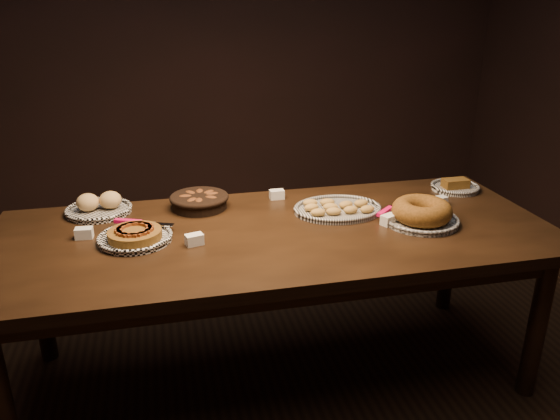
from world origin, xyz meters
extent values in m
plane|color=black|center=(0.00, 0.00, 0.00)|extent=(5.00, 5.00, 0.00)
cube|color=black|center=(0.00, 0.00, 0.72)|extent=(2.40, 1.00, 0.05)
cylinder|color=black|center=(-1.08, -0.38, 0.35)|extent=(0.08, 0.08, 0.70)
cylinder|color=black|center=(1.08, -0.38, 0.35)|extent=(0.08, 0.08, 0.70)
cylinder|color=black|center=(-1.08, 0.38, 0.35)|extent=(0.08, 0.08, 0.70)
cylinder|color=black|center=(1.08, 0.38, 0.35)|extent=(0.08, 0.08, 0.70)
torus|color=white|center=(-0.59, 0.02, 0.77)|extent=(0.30, 0.30, 0.02)
cylinder|color=#4D310F|center=(-0.59, 0.02, 0.78)|extent=(0.28, 0.28, 0.03)
cube|color=#57280E|center=(-0.53, 0.04, 0.80)|extent=(0.05, 0.08, 0.01)
cube|color=#57280E|center=(-0.55, 0.07, 0.80)|extent=(0.07, 0.06, 0.01)
cube|color=#57280E|center=(-0.58, 0.08, 0.80)|extent=(0.08, 0.03, 0.01)
cube|color=#57280E|center=(-0.62, 0.07, 0.80)|extent=(0.08, 0.05, 0.01)
cube|color=#57280E|center=(-0.64, 0.05, 0.80)|extent=(0.06, 0.08, 0.01)
cube|color=#57280E|center=(-0.65, 0.01, 0.80)|extent=(0.03, 0.08, 0.01)
cube|color=#57280E|center=(-0.64, -0.02, 0.80)|extent=(0.06, 0.07, 0.01)
cube|color=#57280E|center=(-0.61, -0.04, 0.80)|extent=(0.08, 0.05, 0.01)
cube|color=#57280E|center=(-0.58, -0.04, 0.80)|extent=(0.08, 0.04, 0.01)
cube|color=#57280E|center=(-0.55, -0.02, 0.80)|extent=(0.07, 0.07, 0.01)
cube|color=#57280E|center=(-0.53, 0.00, 0.80)|extent=(0.04, 0.08, 0.01)
cube|color=#FF0C5F|center=(-0.62, 0.16, 0.78)|extent=(0.12, 0.07, 0.02)
cube|color=silver|center=(-0.50, 0.12, 0.78)|extent=(0.15, 0.09, 0.00)
torus|color=black|center=(0.33, 0.14, 0.77)|extent=(0.33, 0.33, 0.02)
ellipsoid|color=olive|center=(0.21, 0.08, 0.78)|extent=(0.07, 0.05, 0.03)
ellipsoid|color=olive|center=(0.29, 0.08, 0.78)|extent=(0.07, 0.05, 0.03)
ellipsoid|color=olive|center=(0.37, 0.08, 0.78)|extent=(0.08, 0.06, 0.03)
ellipsoid|color=olive|center=(0.44, 0.07, 0.78)|extent=(0.08, 0.06, 0.03)
ellipsoid|color=olive|center=(0.20, 0.15, 0.78)|extent=(0.08, 0.06, 0.03)
ellipsoid|color=olive|center=(0.29, 0.14, 0.78)|extent=(0.08, 0.05, 0.03)
ellipsoid|color=olive|center=(0.37, 0.15, 0.78)|extent=(0.08, 0.06, 0.03)
ellipsoid|color=olive|center=(0.45, 0.15, 0.78)|extent=(0.08, 0.06, 0.03)
ellipsoid|color=olive|center=(0.21, 0.21, 0.78)|extent=(0.07, 0.05, 0.03)
ellipsoid|color=olive|center=(0.29, 0.20, 0.78)|extent=(0.08, 0.05, 0.03)
torus|color=black|center=(0.64, -0.07, 0.77)|extent=(0.33, 0.33, 0.02)
torus|color=brown|center=(0.64, -0.07, 0.81)|extent=(0.34, 0.34, 0.09)
cube|color=#FF0C5F|center=(0.51, 0.03, 0.78)|extent=(0.11, 0.10, 0.02)
cube|color=silver|center=(0.61, 0.11, 0.78)|extent=(0.14, 0.12, 0.00)
cylinder|color=black|center=(-0.30, 0.34, 0.78)|extent=(0.30, 0.30, 0.06)
torus|color=black|center=(-0.30, 0.34, 0.80)|extent=(0.28, 0.28, 0.02)
ellipsoid|color=#371D0B|center=(-0.23, 0.35, 0.80)|extent=(0.09, 0.06, 0.04)
ellipsoid|color=#371D0B|center=(-0.25, 0.38, 0.80)|extent=(0.09, 0.09, 0.04)
ellipsoid|color=#371D0B|center=(-0.29, 0.40, 0.80)|extent=(0.06, 0.09, 0.04)
ellipsoid|color=#371D0B|center=(-0.33, 0.39, 0.80)|extent=(0.08, 0.09, 0.04)
ellipsoid|color=#371D0B|center=(-0.36, 0.34, 0.80)|extent=(0.09, 0.05, 0.04)
ellipsoid|color=#371D0B|center=(-0.34, 0.29, 0.80)|extent=(0.09, 0.09, 0.04)
ellipsoid|color=#371D0B|center=(-0.30, 0.27, 0.80)|extent=(0.05, 0.09, 0.04)
ellipsoid|color=#371D0B|center=(-0.24, 0.30, 0.80)|extent=(0.09, 0.09, 0.04)
torus|color=white|center=(-0.76, 0.38, 0.77)|extent=(0.30, 0.30, 0.02)
ellipsoid|color=tan|center=(-0.80, 0.39, 0.80)|extent=(0.10, 0.10, 0.08)
ellipsoid|color=tan|center=(-0.70, 0.40, 0.80)|extent=(0.10, 0.10, 0.08)
torus|color=black|center=(1.02, 0.30, 0.77)|extent=(0.25, 0.25, 0.02)
cube|color=#4D310F|center=(1.02, 0.30, 0.78)|extent=(0.13, 0.07, 0.05)
cube|color=white|center=(-0.35, -0.07, 0.77)|extent=(0.08, 0.06, 0.04)
cube|color=white|center=(0.09, 0.38, 0.77)|extent=(0.07, 0.05, 0.04)
cube|color=white|center=(0.50, -0.05, 0.77)|extent=(0.08, 0.07, 0.04)
cube|color=white|center=(-0.80, 0.09, 0.77)|extent=(0.07, 0.05, 0.04)
cube|color=white|center=(0.83, 0.11, 0.77)|extent=(0.08, 0.06, 0.04)
camera|label=1|loc=(-0.47, -2.10, 1.68)|focal=35.00mm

